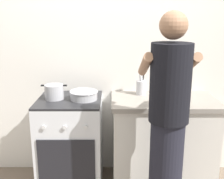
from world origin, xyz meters
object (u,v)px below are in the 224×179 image
Objects in this scene: stove_range at (72,142)px; spice_bottle at (174,97)px; pot at (55,92)px; mixing_bowl at (84,95)px; utensil_crock at (142,85)px; person at (168,125)px.

spice_bottle reaches higher than stove_range.
mixing_bowl is at bearing -2.90° from pot.
utensil_crock is 0.74m from person.
spice_bottle is 0.51m from person.
spice_bottle is at bearing 73.49° from person.
pot is 1.11m from spice_bottle.
mixing_bowl is at bearing 175.61° from spice_bottle.
spice_bottle is (1.11, -0.08, -0.03)m from pot.
stove_range is 1.08m from person.
utensil_crock is at bearing 100.39° from person.
mixing_bowl is 0.83m from spice_bottle.
mixing_bowl is at bearing -162.72° from utensil_crock.
spice_bottle is 0.05× the size of person.
person reaches higher than spice_bottle.
spice_bottle is at bearing -40.77° from utensil_crock.
pot is 2.81× the size of spice_bottle.
pot is 0.85m from utensil_crock.
utensil_crock is (0.70, 0.16, 0.55)m from stove_range.
person is at bearing -38.42° from mixing_bowl.
mixing_bowl is (0.14, -0.01, 0.50)m from stove_range.
pot reaches higher than stove_range.
person is at bearing -79.61° from utensil_crock.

